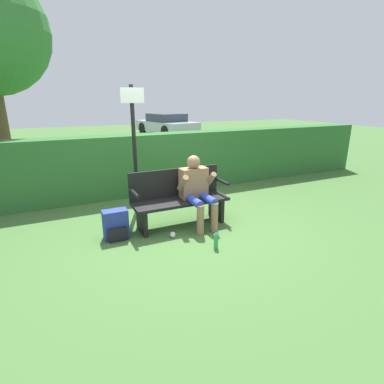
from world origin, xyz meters
The scene contains 9 objects.
ground_plane centered at (0.00, 0.00, 0.00)m, with size 40.00×40.00×0.00m, color #426B33.
hedge_back centered at (0.00, 1.97, 0.63)m, with size 12.00×0.51×1.27m.
park_bench centered at (0.00, 0.07, 0.44)m, with size 1.54×0.49×0.90m.
person_seated centered at (0.25, -0.07, 0.62)m, with size 0.57×0.66×1.12m.
backpack centered at (-1.05, -0.03, 0.20)m, with size 0.36×0.26×0.43m.
water_bottle centered at (0.12, -0.94, 0.11)m, with size 0.06×0.06×0.23m.
signpost centered at (-0.43, 1.05, 1.27)m, with size 0.40×0.09×2.20m.
parked_car centered at (4.34, 12.21, 0.58)m, with size 2.69×4.23×1.18m.
litter_crumple centered at (-0.29, -0.37, 0.04)m, with size 0.08×0.08×0.08m.
Camera 1 is at (-1.76, -4.16, 1.97)m, focal length 28.00 mm.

